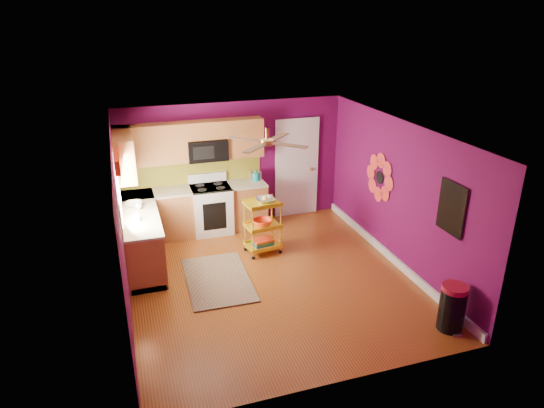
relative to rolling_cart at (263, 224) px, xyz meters
name	(u,v)px	position (x,y,z in m)	size (l,w,h in m)	color
ground	(271,280)	(-0.16, -0.98, -0.56)	(5.00, 5.00, 0.00)	brown
room_envelope	(273,187)	(-0.13, -0.98, 1.07)	(4.54, 5.04, 2.52)	#600B49
lower_cabinets	(173,223)	(-1.51, 0.84, -0.13)	(2.81, 2.31, 0.94)	brown
electric_range	(211,208)	(-0.71, 1.19, -0.08)	(0.76, 0.66, 1.13)	white
upper_cabinetry	(171,147)	(-1.40, 1.19, 1.24)	(2.80, 2.30, 1.26)	brown
left_window	(117,174)	(-2.38, 0.07, 1.18)	(0.08, 1.35, 1.08)	white
panel_door	(297,169)	(1.19, 1.49, 0.46)	(0.95, 0.11, 2.15)	white
right_wall_art	(409,190)	(2.07, -1.32, 0.88)	(0.04, 2.74, 1.04)	black
ceiling_fan	(267,142)	(-0.16, -0.78, 1.73)	(1.01, 1.01, 0.26)	#BF8C3F
shag_rug	(218,279)	(-1.00, -0.72, -0.55)	(1.02, 1.66, 0.02)	black
rolling_cart	(263,224)	(0.00, 0.00, 0.00)	(0.66, 0.51, 1.09)	yellow
trash_can	(452,307)	(1.81, -2.99, -0.22)	(0.44, 0.44, 0.68)	black
teal_kettle	(256,176)	(0.24, 1.29, 0.46)	(0.18, 0.18, 0.21)	teal
toaster	(255,176)	(0.24, 1.32, 0.47)	(0.22, 0.15, 0.18)	beige
soap_bottle_a	(137,216)	(-2.15, -0.04, 0.46)	(0.08, 0.08, 0.17)	#EA3F72
soap_bottle_b	(138,205)	(-2.10, 0.47, 0.45)	(0.12, 0.12, 0.15)	white
counter_dish	(134,204)	(-2.17, 0.63, 0.41)	(0.29, 0.29, 0.07)	white
counter_cup	(135,217)	(-2.19, 0.04, 0.42)	(0.11, 0.11, 0.09)	white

